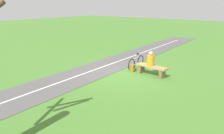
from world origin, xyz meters
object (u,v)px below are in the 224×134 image
(bench, at_px, (152,69))
(person_seated, at_px, (151,60))
(bicycle, at_px, (136,62))
(backpack, at_px, (133,68))

(bench, height_order, person_seated, person_seated)
(bench, height_order, bicycle, bicycle)
(bicycle, bearing_deg, backpack, 11.35)
(backpack, bearing_deg, person_seated, -178.05)
(bench, relative_size, person_seated, 2.30)
(bench, distance_m, bicycle, 1.38)
(person_seated, distance_m, bicycle, 1.39)
(bench, relative_size, backpack, 4.69)
(bicycle, height_order, backpack, bicycle)
(person_seated, xyz_separation_m, bicycle, (1.19, -0.54, -0.47))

